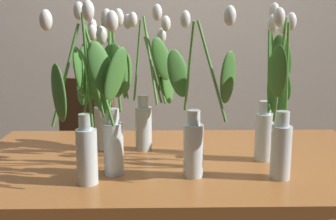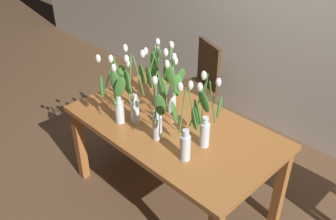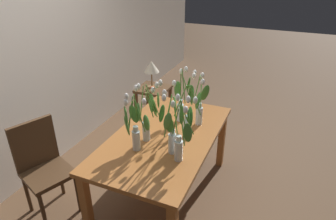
# 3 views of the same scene
# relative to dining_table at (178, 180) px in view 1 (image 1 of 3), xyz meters

# --- Properties ---
(room_wall_rear) EXTENTS (9.00, 0.10, 2.70)m
(room_wall_rear) POSITION_rel_dining_table_xyz_m (0.00, 1.53, 0.70)
(room_wall_rear) COLOR silver
(room_wall_rear) RESTS_ON ground
(dining_table) EXTENTS (1.60, 0.90, 0.74)m
(dining_table) POSITION_rel_dining_table_xyz_m (0.00, 0.00, 0.00)
(dining_table) COLOR #A3602D
(dining_table) RESTS_ON ground
(tulip_vase_0) EXTENTS (0.19, 0.21, 0.58)m
(tulip_vase_0) POSITION_rel_dining_table_xyz_m (-0.24, -0.17, 0.32)
(tulip_vase_0) COLOR silver
(tulip_vase_0) RESTS_ON dining_table
(tulip_vase_1) EXTENTS (0.25, 0.20, 0.58)m
(tulip_vase_1) POSITION_rel_dining_table_xyz_m (-0.11, 0.10, 0.33)
(tulip_vase_1) COLOR silver
(tulip_vase_1) RESTS_ON dining_table
(tulip_vase_2) EXTENTS (0.24, 0.24, 0.55)m
(tulip_vase_2) POSITION_rel_dining_table_xyz_m (-0.31, 0.13, 0.31)
(tulip_vase_2) COLOR silver
(tulip_vase_2) RESTS_ON dining_table
(tulip_vase_3) EXTENTS (0.24, 0.25, 0.56)m
(tulip_vase_3) POSITION_rel_dining_table_xyz_m (0.05, -0.20, 0.28)
(tulip_vase_3) COLOR silver
(tulip_vase_3) RESTS_ON dining_table
(tulip_vase_4) EXTENTS (0.14, 0.23, 0.56)m
(tulip_vase_4) POSITION_rel_dining_table_xyz_m (0.33, -0.22, 0.28)
(tulip_vase_4) COLOR silver
(tulip_vase_4) RESTS_ON dining_table
(tulip_vase_5) EXTENTS (0.26, 0.25, 0.57)m
(tulip_vase_5) POSITION_rel_dining_table_xyz_m (-0.29, -0.27, 0.33)
(tulip_vase_5) COLOR silver
(tulip_vase_5) RESTS_ON dining_table
(tulip_vase_6) EXTENTS (0.13, 0.25, 0.58)m
(tulip_vase_6) POSITION_rel_dining_table_xyz_m (0.34, -0.05, 0.31)
(tulip_vase_6) COLOR silver
(tulip_vase_6) RESTS_ON dining_table
(dining_chair) EXTENTS (0.52, 0.52, 0.93)m
(dining_chair) POSITION_rel_dining_table_xyz_m (-0.59, 0.97, -0.12)
(dining_chair) COLOR #4C331E
(dining_chair) RESTS_ON ground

